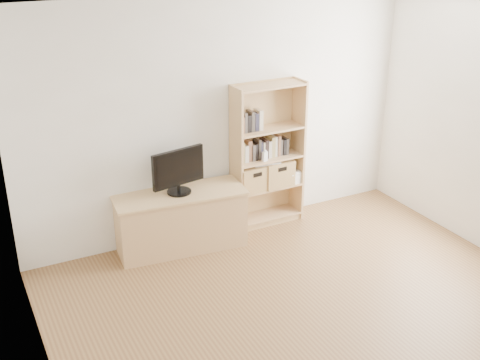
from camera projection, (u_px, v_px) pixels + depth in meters
floor at (354, 350)px, 4.92m from camera, size 4.50×5.00×0.01m
back_wall at (221, 118)px, 6.46m from camera, size 4.50×0.02×2.60m
left_wall at (55, 285)px, 3.47m from camera, size 0.02×5.00×2.60m
ceiling at (384, 27)px, 3.90m from camera, size 4.50×5.00×0.01m
tv_stand at (180, 221)px, 6.39m from camera, size 1.38×0.63×0.61m
bookshelf at (268, 155)px, 6.73m from camera, size 0.83×0.31×1.65m
television at (178, 172)px, 6.16m from camera, size 0.59×0.16×0.47m
books_row_mid at (267, 148)px, 6.72m from camera, size 0.79×0.15×0.21m
books_row_upper at (253, 121)px, 6.50m from camera, size 0.39×0.15×0.20m
baby_monitor at (265, 156)px, 6.61m from camera, size 0.06×0.05×0.11m
basket_left at (251, 177)px, 6.72m from camera, size 0.37×0.31×0.29m
basket_right at (275, 172)px, 6.86m from camera, size 0.37×0.31×0.29m
laptop at (265, 162)px, 6.74m from camera, size 0.34×0.26×0.02m
magazine_stack at (289, 176)px, 6.98m from camera, size 0.22×0.29×0.12m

